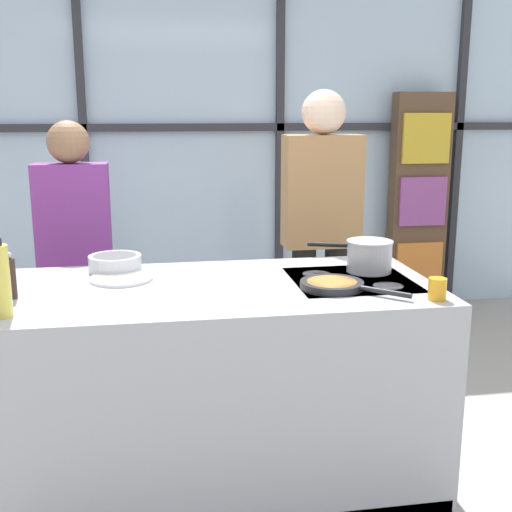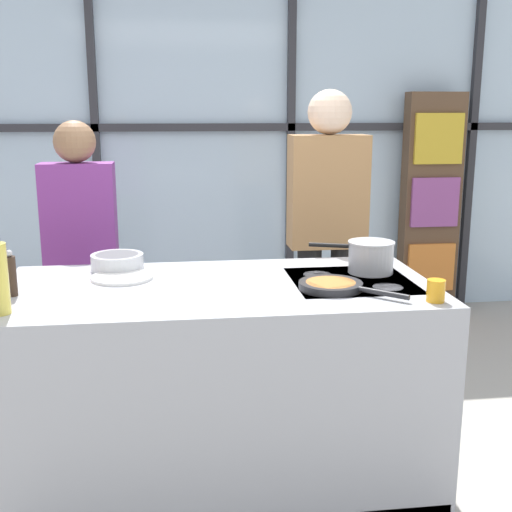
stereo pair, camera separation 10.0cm
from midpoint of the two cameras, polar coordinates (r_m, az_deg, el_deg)
The scene contains 12 objects.
ground_plane at distance 3.14m, azimuth -4.02°, elevation -19.35°, with size 18.00×18.00×0.00m, color #ADA89E.
back_window_wall at distance 5.21m, azimuth -6.98°, elevation 9.80°, with size 6.40×0.10×2.80m.
bookshelf at distance 5.50m, azimuth 13.72°, elevation 4.51°, with size 0.47×0.19×1.81m.
demo_island at distance 2.92m, azimuth -4.14°, elevation -11.55°, with size 1.86×0.91×0.94m.
spectator_far_left at distance 3.69m, azimuth -16.55°, elevation 0.71°, with size 0.40×0.23×1.62m.
spectator_center_left at distance 3.76m, azimuth 5.06°, elevation 2.86°, with size 0.44×0.25×1.79m.
frying_pan at distance 2.71m, azimuth 5.89°, elevation -2.56°, with size 0.40×0.38×0.03m.
saucepan at distance 3.00m, azimuth 9.07°, elevation 0.06°, with size 0.38×0.21×0.15m.
white_plate at distance 2.91m, azimuth -12.85°, elevation -1.97°, with size 0.28×0.28×0.01m, color white.
mixing_bowl at distance 3.07m, azimuth -13.33°, elevation -0.56°, with size 0.25×0.25×0.07m.
pepper_grinder at distance 2.74m, azimuth -21.99°, elevation -1.77°, with size 0.04×0.04×0.19m.
juice_glass_near at distance 2.62m, azimuth 14.77°, elevation -2.85°, with size 0.07×0.07×0.09m, color orange.
Camera 1 is at (-0.28, -2.64, 1.67)m, focal length 45.00 mm.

